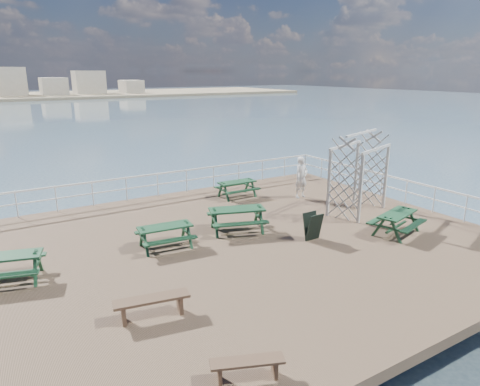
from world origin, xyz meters
name	(u,v)px	position (x,y,z in m)	size (l,w,h in m)	color
ground	(232,248)	(0.00, 0.00, -0.15)	(18.00, 14.00, 0.30)	brown
sea_backdrop	(47,92)	(12.54, 134.07, -0.51)	(300.00, 300.00, 9.20)	#3E5669
railing	(196,201)	(-0.07, 2.57, 0.87)	(17.77, 13.76, 1.10)	silver
picnic_table_a	(6,263)	(-6.63, 0.94, 0.57)	(2.17, 1.93, 0.89)	#163E21
picnic_table_b	(237,215)	(0.82, 1.03, 0.62)	(2.39, 2.15, 0.97)	#163E21
picnic_table_c	(237,186)	(3.07, 4.78, 0.54)	(1.75, 1.42, 0.84)	#163E21
picnic_table_d	(165,232)	(-1.98, 0.94, 0.55)	(1.87, 1.56, 0.85)	#163E21
picnic_table_e	(397,219)	(5.55, -2.20, 0.57)	(2.16, 1.91, 0.89)	#163E21
flat_bench_near	(152,303)	(-3.84, -2.84, 0.38)	(1.82, 0.73, 0.51)	brown
flat_bench_far	(247,365)	(-3.05, -5.80, 0.30)	(1.44, 0.84, 0.41)	brown
trellis_arbor	(358,177)	(6.19, 0.34, 1.47)	(2.98, 2.20, 3.32)	silver
sandwich_board	(313,227)	(2.60, -1.08, 0.47)	(0.60, 0.45, 0.98)	black
person	(301,177)	(5.55, 3.18, 0.95)	(0.69, 0.45, 1.90)	silver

